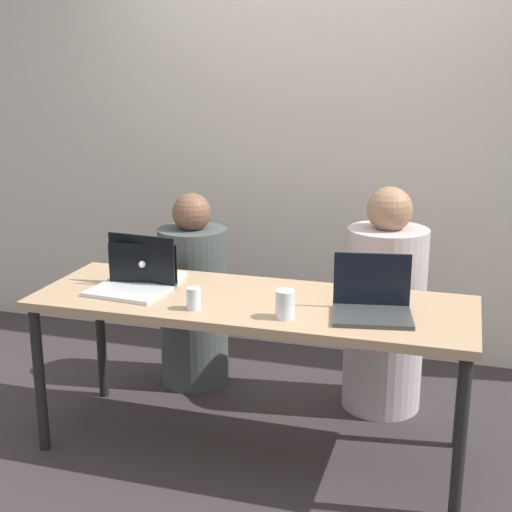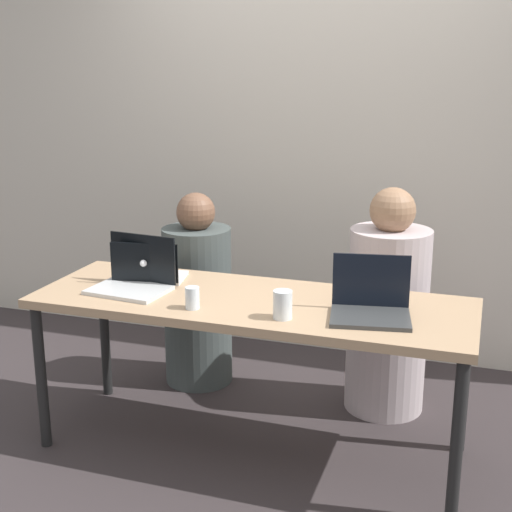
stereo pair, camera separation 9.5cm
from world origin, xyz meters
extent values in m
plane|color=#352E2F|center=(0.00, 0.00, 0.00)|extent=(12.00, 12.00, 0.00)
cube|color=beige|center=(0.00, 1.33, 1.30)|extent=(5.07, 0.10, 2.60)
cube|color=tan|center=(0.00, 0.00, 0.71)|extent=(1.95, 0.67, 0.04)
cylinder|color=black|center=(-0.93, -0.29, 0.35)|extent=(0.05, 0.05, 0.69)
cylinder|color=black|center=(0.93, -0.29, 0.35)|extent=(0.05, 0.05, 0.69)
cylinder|color=black|center=(-0.93, 0.29, 0.35)|extent=(0.05, 0.05, 0.69)
cylinder|color=black|center=(0.93, 0.29, 0.35)|extent=(0.05, 0.05, 0.69)
cylinder|color=#414A48|center=(-0.52, 0.61, 0.44)|extent=(0.45, 0.45, 0.88)
sphere|color=brown|center=(-0.52, 0.61, 0.97)|extent=(0.21, 0.21, 0.21)
cylinder|color=#BCACAE|center=(0.52, 0.61, 0.48)|extent=(0.49, 0.49, 0.95)
sphere|color=#997051|center=(0.52, 0.61, 1.05)|extent=(0.23, 0.23, 0.23)
cube|color=#37393A|center=(0.55, -0.10, 0.74)|extent=(0.36, 0.30, 0.02)
cube|color=black|center=(0.52, 0.03, 0.86)|extent=(0.32, 0.07, 0.22)
sphere|color=white|center=(0.52, 0.04, 0.86)|extent=(0.04, 0.04, 0.04)
cube|color=silver|center=(-0.56, 0.14, 0.74)|extent=(0.35, 0.26, 0.02)
cube|color=black|center=(-0.54, 0.03, 0.85)|extent=(0.32, 0.07, 0.19)
sphere|color=white|center=(-0.54, 0.02, 0.85)|extent=(0.03, 0.03, 0.03)
cube|color=silver|center=(-0.56, -0.08, 0.74)|extent=(0.37, 0.28, 0.02)
cube|color=black|center=(-0.55, 0.04, 0.86)|extent=(0.34, 0.04, 0.22)
sphere|color=white|center=(-0.55, 0.06, 0.86)|extent=(0.04, 0.04, 0.04)
cylinder|color=white|center=(0.20, -0.19, 0.79)|extent=(0.08, 0.08, 0.12)
cylinder|color=silver|center=(0.20, -0.19, 0.77)|extent=(0.07, 0.07, 0.07)
cylinder|color=silver|center=(-0.20, -0.20, 0.78)|extent=(0.06, 0.06, 0.10)
cylinder|color=silver|center=(-0.20, -0.20, 0.76)|extent=(0.05, 0.05, 0.05)
camera|label=1|loc=(0.88, -2.86, 1.75)|focal=50.00mm
camera|label=2|loc=(0.97, -2.83, 1.75)|focal=50.00mm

